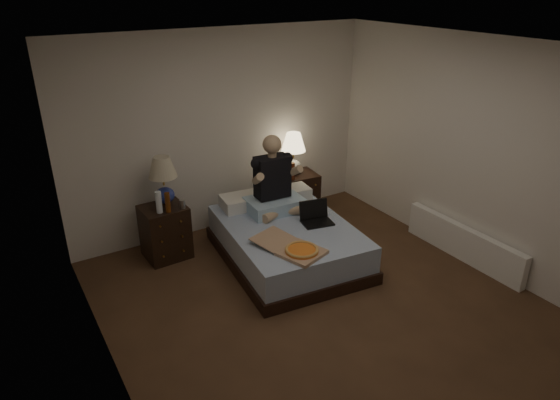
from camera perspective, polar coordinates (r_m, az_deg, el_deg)
floor at (r=5.09m, az=5.44°, el=-12.36°), size 4.00×4.50×0.00m
ceiling at (r=4.12m, az=6.86°, el=16.73°), size 4.00×4.50×0.00m
wall_back at (r=6.28m, az=-6.53°, el=7.67°), size 4.00×0.00×2.50m
wall_left at (r=3.71m, az=-19.48°, el=-5.94°), size 0.00×4.50×2.50m
wall_right at (r=5.83m, az=21.97°, el=4.73°), size 0.00×4.50×2.50m
bed at (r=5.77m, az=0.87°, el=-4.84°), size 1.52×1.91×0.44m
nightstand_left at (r=5.94m, az=-12.98°, el=-3.58°), size 0.51×0.46×0.63m
nightstand_right at (r=6.80m, az=2.11°, el=0.63°), size 0.51×0.47×0.61m
lamp_left at (r=5.80m, az=-13.18°, el=2.21°), size 0.39×0.39×0.56m
lamp_right at (r=6.60m, az=1.54°, el=5.33°), size 0.37×0.37×0.56m
water_bottle at (r=5.63m, az=-13.68°, el=-0.25°), size 0.07×0.07×0.25m
soda_can at (r=5.71m, az=-11.10°, el=-0.44°), size 0.07×0.07×0.10m
beer_bottle_left at (r=5.62m, az=-12.72°, el=-0.28°), size 0.06×0.06×0.23m
beer_bottle_right at (r=6.44m, az=1.43°, el=3.30°), size 0.06×0.06×0.23m
person at (r=5.83m, az=-0.67°, el=2.92°), size 0.69×0.56×0.93m
laptop at (r=5.67m, az=4.32°, el=-1.61°), size 0.39×0.34×0.24m
pizza_box at (r=5.08m, az=2.50°, el=-5.82°), size 0.61×0.85×0.08m
radiator at (r=6.17m, az=20.20°, el=-4.62°), size 0.10×1.60×0.40m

